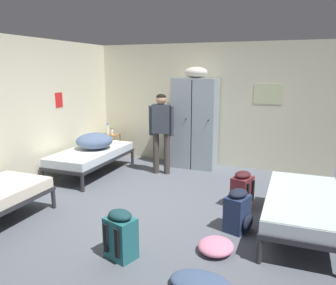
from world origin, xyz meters
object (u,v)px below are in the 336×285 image
(locker_bank, at_px, (195,121))
(bedding_heap, at_px, (94,141))
(backpack_teal, at_px, (121,235))
(clothes_pile_denim, at_px, (200,283))
(water_bottle, at_px, (108,129))
(backpack_navy, at_px, (238,211))
(bed_right, at_px, (303,203))
(bed_left_rear, at_px, (92,155))
(backpack_maroon, at_px, (241,190))
(clothes_pile_pink, at_px, (216,246))
(lotion_bottle, at_px, (112,132))
(shelf_unit, at_px, (111,144))
(person_traveler, at_px, (161,126))

(locker_bank, distance_m, bedding_heap, 2.08)
(backpack_teal, distance_m, clothes_pile_denim, 1.00)
(water_bottle, relative_size, backpack_navy, 0.44)
(bedding_heap, height_order, backpack_navy, bedding_heap)
(bed_right, height_order, bed_left_rear, same)
(bed_right, relative_size, backpack_maroon, 3.45)
(backpack_teal, xyz_separation_m, clothes_pile_pink, (0.94, 0.47, -0.19))
(clothes_pile_denim, relative_size, clothes_pile_pink, 1.34)
(locker_bank, height_order, backpack_navy, locker_bank)
(bed_left_rear, distance_m, backpack_teal, 3.18)
(bed_right, xyz_separation_m, clothes_pile_denim, (-0.88, -1.56, -0.32))
(backpack_navy, bearing_deg, backpack_maroon, 96.01)
(bed_left_rear, height_order, lotion_bottle, lotion_bottle)
(backpack_navy, height_order, clothes_pile_denim, backpack_navy)
(clothes_pile_pink, bearing_deg, water_bottle, 136.14)
(shelf_unit, height_order, water_bottle, water_bottle)
(person_traveler, height_order, clothes_pile_denim, person_traveler)
(water_bottle, bearing_deg, locker_bank, 1.05)
(bed_left_rear, height_order, water_bottle, water_bottle)
(water_bottle, height_order, clothes_pile_denim, water_bottle)
(clothes_pile_pink, bearing_deg, locker_bank, 110.80)
(bed_right, distance_m, backpack_teal, 2.28)
(backpack_maroon, xyz_separation_m, clothes_pile_denim, (-0.04, -2.10, -0.20))
(bed_right, xyz_separation_m, bedding_heap, (-3.83, 1.21, 0.26))
(person_traveler, bearing_deg, shelf_unit, 157.31)
(bed_right, distance_m, water_bottle, 4.77)
(bed_left_rear, bearing_deg, backpack_teal, -50.71)
(bedding_heap, height_order, water_bottle, water_bottle)
(backpack_teal, height_order, clothes_pile_denim, backpack_teal)
(shelf_unit, xyz_separation_m, bed_left_rear, (0.25, -1.15, 0.04))
(backpack_navy, height_order, clothes_pile_pink, backpack_navy)
(locker_bank, distance_m, bed_right, 3.19)
(clothes_pile_pink, bearing_deg, lotion_bottle, 135.35)
(water_bottle, bearing_deg, bed_right, -28.70)
(backpack_teal, relative_size, clothes_pile_denim, 0.93)
(locker_bank, distance_m, bed_left_rear, 2.20)
(locker_bank, height_order, backpack_maroon, locker_bank)
(person_traveler, bearing_deg, backpack_maroon, -32.17)
(bed_left_rear, xyz_separation_m, clothes_pile_denim, (2.96, -2.68, -0.32))
(shelf_unit, relative_size, lotion_bottle, 3.80)
(backpack_navy, distance_m, clothes_pile_denim, 1.32)
(bedding_heap, height_order, clothes_pile_denim, bedding_heap)
(backpack_maroon, bearing_deg, bed_left_rear, 169.12)
(bedding_heap, distance_m, backpack_teal, 3.26)
(lotion_bottle, height_order, clothes_pile_pink, lotion_bottle)
(bedding_heap, bearing_deg, backpack_teal, -52.01)
(water_bottle, bearing_deg, backpack_maroon, -27.65)
(shelf_unit, height_order, backpack_teal, shelf_unit)
(backpack_maroon, bearing_deg, bedding_heap, 167.34)
(bedding_heap, xyz_separation_m, backpack_maroon, (2.99, -0.67, -0.38))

